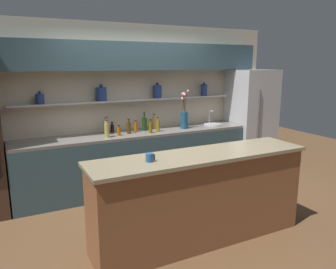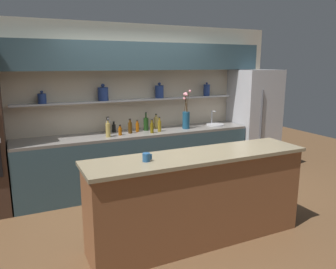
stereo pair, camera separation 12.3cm
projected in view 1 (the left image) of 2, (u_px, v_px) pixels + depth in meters
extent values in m
plane|color=brown|center=(175.00, 218.00, 4.28)|extent=(12.00, 12.00, 0.00)
cube|color=beige|center=(130.00, 106.00, 5.40)|extent=(5.20, 0.10, 2.60)
cube|color=#B7B7BC|center=(131.00, 100.00, 5.23)|extent=(3.62, 0.18, 0.02)
cylinder|color=navy|center=(40.00, 99.00, 4.61)|extent=(0.12, 0.12, 0.14)
sphere|color=navy|center=(39.00, 92.00, 4.59)|extent=(0.04, 0.04, 0.04)
cylinder|color=navy|center=(101.00, 94.00, 4.99)|extent=(0.16, 0.16, 0.20)
sphere|color=navy|center=(101.00, 86.00, 4.96)|extent=(0.06, 0.06, 0.06)
cylinder|color=navy|center=(157.00, 92.00, 5.41)|extent=(0.14, 0.14, 0.21)
sphere|color=navy|center=(157.00, 84.00, 5.38)|extent=(0.05, 0.05, 0.05)
cylinder|color=navy|center=(204.00, 90.00, 5.81)|extent=(0.11, 0.11, 0.20)
sphere|color=navy|center=(204.00, 83.00, 5.79)|extent=(0.04, 0.04, 0.04)
cube|color=#334C56|center=(134.00, 56.00, 5.04)|extent=(4.42, 0.34, 0.42)
cube|color=#334C56|center=(137.00, 162.00, 5.25)|extent=(3.72, 0.62, 0.88)
cube|color=slate|center=(137.00, 134.00, 5.15)|extent=(3.72, 0.62, 0.04)
cube|color=brown|center=(200.00, 199.00, 3.66)|extent=(2.46, 0.55, 0.98)
cube|color=gray|center=(201.00, 156.00, 3.56)|extent=(2.52, 0.61, 0.04)
cube|color=#B7B7BC|center=(250.00, 121.00, 6.11)|extent=(0.76, 0.70, 1.87)
cylinder|color=#4C4C51|center=(259.00, 119.00, 5.70)|extent=(0.02, 0.02, 1.03)
cylinder|color=navy|center=(184.00, 120.00, 5.43)|extent=(0.12, 0.12, 0.28)
cylinder|color=#4C3319|center=(184.00, 103.00, 5.37)|extent=(0.03, 0.03, 0.30)
sphere|color=pink|center=(184.00, 93.00, 5.30)|extent=(0.04, 0.04, 0.04)
cylinder|color=#4C3319|center=(186.00, 101.00, 5.38)|extent=(0.01, 0.08, 0.33)
sphere|color=pink|center=(188.00, 91.00, 5.36)|extent=(0.04, 0.04, 0.04)
cylinder|color=#4C3319|center=(183.00, 105.00, 5.41)|extent=(0.04, 0.01, 0.21)
sphere|color=pink|center=(182.00, 98.00, 5.42)|extent=(0.04, 0.04, 0.04)
cylinder|color=#4C3319|center=(184.00, 105.00, 5.38)|extent=(0.01, 0.03, 0.22)
sphere|color=pink|center=(183.00, 99.00, 5.32)|extent=(0.04, 0.04, 0.04)
cylinder|color=#4C3319|center=(184.00, 103.00, 5.34)|extent=(0.03, 0.02, 0.29)
sphere|color=pink|center=(185.00, 95.00, 5.27)|extent=(0.04, 0.04, 0.04)
cylinder|color=#4C3319|center=(184.00, 103.00, 5.36)|extent=(0.05, 0.07, 0.29)
sphere|color=pink|center=(183.00, 94.00, 5.30)|extent=(0.05, 0.05, 0.05)
cylinder|color=#B7B7BC|center=(213.00, 124.00, 5.78)|extent=(0.31, 0.31, 0.02)
cylinder|color=#B7B7BC|center=(209.00, 117.00, 5.86)|extent=(0.02, 0.02, 0.22)
cylinder|color=#B7B7BC|center=(211.00, 111.00, 5.78)|extent=(0.02, 0.12, 0.02)
cylinder|color=#9E4C0A|center=(119.00, 132.00, 4.91)|extent=(0.05, 0.05, 0.11)
cylinder|color=#9E4C0A|center=(119.00, 127.00, 4.90)|extent=(0.03, 0.03, 0.04)
cylinder|color=black|center=(119.00, 126.00, 4.89)|extent=(0.03, 0.03, 0.01)
cylinder|color=tan|center=(107.00, 131.00, 4.78)|extent=(0.07, 0.07, 0.20)
cylinder|color=tan|center=(107.00, 122.00, 4.75)|extent=(0.03, 0.03, 0.04)
cylinder|color=black|center=(106.00, 120.00, 4.75)|extent=(0.03, 0.03, 0.01)
cylinder|color=tan|center=(106.00, 127.00, 5.07)|extent=(0.07, 0.07, 0.18)
cylinder|color=tan|center=(106.00, 120.00, 5.05)|extent=(0.03, 0.03, 0.04)
cylinder|color=black|center=(106.00, 118.00, 5.04)|extent=(0.03, 0.03, 0.01)
cylinder|color=#4C2D0C|center=(129.00, 128.00, 5.05)|extent=(0.06, 0.06, 0.17)
cylinder|color=#4C2D0C|center=(129.00, 121.00, 5.03)|extent=(0.03, 0.03, 0.04)
cylinder|color=black|center=(129.00, 119.00, 5.02)|extent=(0.03, 0.03, 0.01)
cylinder|color=#193814|center=(144.00, 124.00, 5.28)|extent=(0.08, 0.08, 0.20)
cylinder|color=#193814|center=(144.00, 116.00, 5.25)|extent=(0.02, 0.02, 0.08)
cylinder|color=black|center=(144.00, 113.00, 5.24)|extent=(0.03, 0.03, 0.01)
cylinder|color=tan|center=(154.00, 123.00, 5.46)|extent=(0.07, 0.07, 0.18)
cylinder|color=tan|center=(154.00, 116.00, 5.44)|extent=(0.03, 0.03, 0.04)
cylinder|color=black|center=(154.00, 114.00, 5.43)|extent=(0.03, 0.03, 0.01)
cylinder|color=#9E4C0A|center=(136.00, 128.00, 5.17)|extent=(0.05, 0.05, 0.14)
cylinder|color=#9E4C0A|center=(136.00, 122.00, 5.15)|extent=(0.03, 0.03, 0.04)
cylinder|color=black|center=(136.00, 121.00, 5.15)|extent=(0.03, 0.03, 0.01)
cylinder|color=gray|center=(107.00, 128.00, 4.99)|extent=(0.07, 0.07, 0.21)
cylinder|color=gray|center=(106.00, 119.00, 4.96)|extent=(0.03, 0.03, 0.04)
cylinder|color=black|center=(106.00, 117.00, 4.96)|extent=(0.03, 0.03, 0.01)
cylinder|color=olive|center=(158.00, 126.00, 5.20)|extent=(0.05, 0.05, 0.17)
cylinder|color=olive|center=(158.00, 119.00, 5.17)|extent=(0.03, 0.03, 0.05)
cylinder|color=black|center=(158.00, 117.00, 5.17)|extent=(0.03, 0.03, 0.01)
cylinder|color=brown|center=(151.00, 128.00, 5.08)|extent=(0.05, 0.05, 0.16)
cylinder|color=brown|center=(151.00, 122.00, 5.06)|extent=(0.03, 0.03, 0.05)
cylinder|color=black|center=(151.00, 120.00, 5.05)|extent=(0.03, 0.03, 0.01)
cylinder|color=black|center=(112.00, 129.00, 5.14)|extent=(0.06, 0.06, 0.12)
cylinder|color=black|center=(112.00, 124.00, 5.13)|extent=(0.03, 0.03, 0.04)
cylinder|color=black|center=(112.00, 122.00, 5.12)|extent=(0.03, 0.03, 0.01)
cylinder|color=#235184|center=(149.00, 157.00, 3.26)|extent=(0.08, 0.08, 0.09)
cube|color=#235184|center=(154.00, 157.00, 3.28)|extent=(0.02, 0.01, 0.06)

